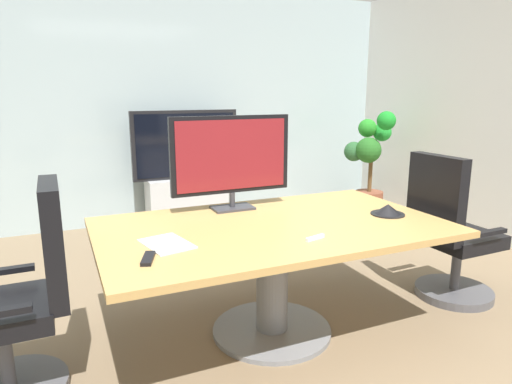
{
  "coord_description": "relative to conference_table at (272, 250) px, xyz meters",
  "views": [
    {
      "loc": [
        -1.06,
        -2.09,
        1.52
      ],
      "look_at": [
        0.12,
        0.55,
        0.87
      ],
      "focal_mm": 31.82,
      "sensor_mm": 36.0,
      "label": 1
    }
  ],
  "objects": [
    {
      "name": "ground_plane",
      "position": [
        -0.12,
        -0.3,
        -0.56
      ],
      "size": [
        7.46,
        7.46,
        0.0
      ],
      "primitive_type": "plane",
      "color": "#7A664C"
    },
    {
      "name": "office_chair_right",
      "position": [
        1.4,
        -0.09,
        -0.1
      ],
      "size": [
        0.6,
        0.58,
        1.09
      ],
      "rotation": [
        0.0,
        0.0,
        1.59
      ],
      "color": "#4C4C51",
      "rests_on": "ground"
    },
    {
      "name": "tv_monitor",
      "position": [
        -0.09,
        0.45,
        0.53
      ],
      "size": [
        0.84,
        0.18,
        0.64
      ],
      "color": "#333338",
      "rests_on": "conference_table"
    },
    {
      "name": "wall_back_glass_partition",
      "position": [
        -0.12,
        2.93,
        0.78
      ],
      "size": [
        6.05,
        0.1,
        2.68
      ],
      "primitive_type": "cube",
      "color": "#9EB2B7",
      "rests_on": "ground"
    },
    {
      "name": "remote_control",
      "position": [
        -0.81,
        -0.3,
        0.18
      ],
      "size": [
        0.1,
        0.18,
        0.02
      ],
      "primitive_type": "cube",
      "rotation": [
        0.0,
        0.0,
        -0.33
      ],
      "color": "black",
      "rests_on": "conference_table"
    },
    {
      "name": "potted_plant",
      "position": [
        2.31,
        2.04,
        0.13
      ],
      "size": [
        0.61,
        0.54,
        1.29
      ],
      "color": "brown",
      "rests_on": "ground"
    },
    {
      "name": "conference_table",
      "position": [
        0.0,
        0.0,
        0.0
      ],
      "size": [
        2.08,
        1.24,
        0.72
      ],
      "color": "#B2894C",
      "rests_on": "ground"
    },
    {
      "name": "conference_phone",
      "position": [
        0.79,
        -0.11,
        0.2
      ],
      "size": [
        0.22,
        0.22,
        0.07
      ],
      "color": "black",
      "rests_on": "conference_table"
    },
    {
      "name": "whiteboard_marker",
      "position": [
        0.08,
        -0.36,
        0.18
      ],
      "size": [
        0.13,
        0.05,
        0.02
      ],
      "primitive_type": "cube",
      "rotation": [
        0.0,
        0.0,
        0.26
      ],
      "color": "silver",
      "rests_on": "conference_table"
    },
    {
      "name": "wall_display_unit",
      "position": [
        0.17,
        2.58,
        -0.12
      ],
      "size": [
        1.2,
        0.36,
        1.31
      ],
      "color": "#B7BABC",
      "rests_on": "ground"
    },
    {
      "name": "office_chair_left",
      "position": [
        -1.4,
        -0.02,
        -0.1
      ],
      "size": [
        0.6,
        0.57,
        1.09
      ],
      "rotation": [
        0.0,
        0.0,
        -1.56
      ],
      "color": "#4C4C51",
      "rests_on": "ground"
    },
    {
      "name": "paper_notepad",
      "position": [
        -0.68,
        -0.11,
        0.17
      ],
      "size": [
        0.27,
        0.34,
        0.01
      ],
      "primitive_type": "cube",
      "rotation": [
        0.0,
        0.0,
        0.22
      ],
      "color": "white",
      "rests_on": "conference_table"
    }
  ]
}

